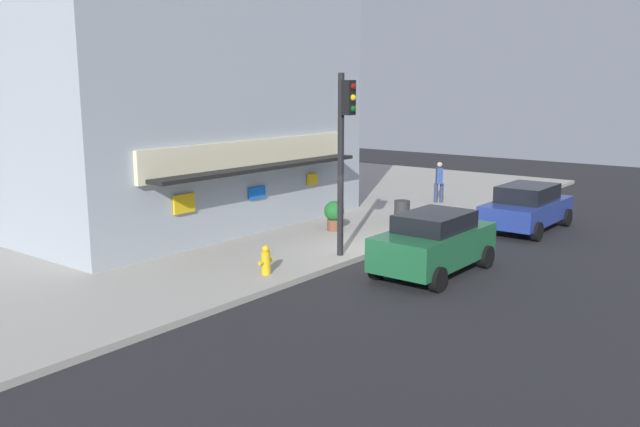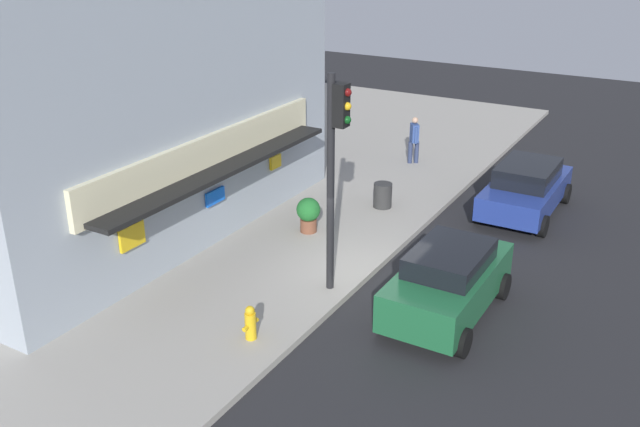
% 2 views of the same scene
% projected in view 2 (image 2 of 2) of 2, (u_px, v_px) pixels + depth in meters
% --- Properties ---
extents(ground_plane, '(57.22, 57.22, 0.00)m').
position_uv_depth(ground_plane, '(365.00, 283.00, 17.37)').
color(ground_plane, '#232326').
extents(sidewalk, '(38.15, 13.51, 0.16)m').
position_uv_depth(sidewalk, '(159.00, 226.00, 20.46)').
color(sidewalk, '#A39E93').
rests_on(sidewalk, ground_plane).
extents(corner_building, '(12.22, 9.68, 8.42)m').
position_uv_depth(corner_building, '(80.00, 75.00, 19.50)').
color(corner_building, '#9EA8B2').
rests_on(corner_building, sidewalk).
extents(traffic_light, '(0.32, 0.58, 5.19)m').
position_uv_depth(traffic_light, '(335.00, 157.00, 15.54)').
color(traffic_light, black).
rests_on(traffic_light, sidewalk).
extents(fire_hydrant, '(0.48, 0.24, 0.78)m').
position_uv_depth(fire_hydrant, '(250.00, 323.00, 14.67)').
color(fire_hydrant, gold).
rests_on(fire_hydrant, sidewalk).
extents(trash_can, '(0.57, 0.57, 0.77)m').
position_uv_depth(trash_can, '(383.00, 195.00, 21.45)').
color(trash_can, '#2D2D2D').
rests_on(trash_can, sidewalk).
extents(pedestrian, '(0.51, 0.45, 1.71)m').
position_uv_depth(pedestrian, '(414.00, 138.00, 25.16)').
color(pedestrian, navy).
rests_on(pedestrian, sidewalk).
extents(potted_plant_by_doorway, '(0.68, 0.68, 1.01)m').
position_uv_depth(potted_plant_by_doorway, '(308.00, 213.00, 19.68)').
color(potted_plant_by_doorway, brown).
rests_on(potted_plant_by_doorway, sidewalk).
extents(parked_car_green, '(3.98, 2.02, 1.67)m').
position_uv_depth(parked_car_green, '(448.00, 281.00, 15.68)').
color(parked_car_green, '#1E6038').
rests_on(parked_car_green, ground_plane).
extents(parked_car_blue, '(4.24, 2.09, 1.60)m').
position_uv_depth(parked_car_blue, '(526.00, 188.00, 21.26)').
color(parked_car_blue, navy).
rests_on(parked_car_blue, ground_plane).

